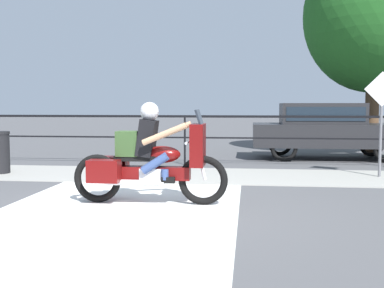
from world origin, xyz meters
TOP-DOWN VIEW (x-y plane):
  - ground_plane at (0.00, 0.00)m, footprint 120.00×120.00m
  - sidewalk_band at (0.00, 3.40)m, footprint 44.00×2.40m
  - crosswalk_band at (-0.27, -0.20)m, footprint 3.51×6.00m
  - fence_railing at (0.00, 5.26)m, footprint 36.00×0.05m
  - motorcycle at (0.09, 0.35)m, footprint 2.42×0.76m
  - parked_car at (3.82, 7.06)m, footprint 4.33×1.78m
  - street_sign at (4.39, 3.62)m, footprint 0.73×0.06m
  - tree_behind_sign at (5.34, 8.29)m, footprint 4.22×4.22m

SIDE VIEW (x-z plane):
  - ground_plane at x=0.00m, z-range 0.00..0.00m
  - crosswalk_band at x=-0.27m, z-range 0.00..0.01m
  - sidewalk_band at x=0.00m, z-range 0.00..0.01m
  - motorcycle at x=0.09m, z-range -0.09..1.48m
  - parked_car at x=3.82m, z-range 0.12..1.70m
  - fence_railing at x=0.00m, z-range 0.36..1.63m
  - street_sign at x=4.39m, z-range 0.29..2.52m
  - tree_behind_sign at x=5.34m, z-range 0.93..7.47m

